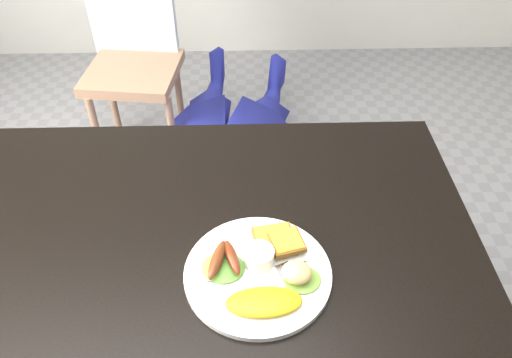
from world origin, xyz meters
The scene contains 14 objects.
dining_table centered at (0.00, 0.00, 0.73)m, with size 1.20×0.80×0.04m, color black.
dining_chair centered at (-0.38, 1.20, 0.45)m, with size 0.38×0.38×0.05m, color #9D7457.
person centered at (-0.01, 0.79, 0.86)m, with size 0.62×0.41×1.72m, color navy.
plate centered at (0.12, -0.11, 0.76)m, with size 0.29×0.29×0.01m, color white.
lettuce_left centered at (0.05, -0.10, 0.77)m, with size 0.09×0.08×0.01m, color #468421.
lettuce_right centered at (0.20, -0.14, 0.77)m, with size 0.07×0.07×0.01m, color olive.
omelette centered at (0.13, -0.19, 0.77)m, with size 0.15×0.07×0.02m, color gold.
sausage_a centered at (0.04, -0.10, 0.78)m, with size 0.02×0.10×0.02m, color brown.
sausage_b centered at (0.07, -0.09, 0.78)m, with size 0.02×0.09×0.02m, color brown.
ramekin centered at (0.12, -0.09, 0.78)m, with size 0.06×0.06×0.04m, color white.
toast_a centered at (0.16, -0.04, 0.77)m, with size 0.08×0.08×0.01m, color brown.
toast_b centered at (0.18, -0.05, 0.78)m, with size 0.07×0.07×0.01m, color brown.
potato_salad centered at (0.19, -0.13, 0.79)m, with size 0.06×0.06×0.03m, color #F1E8A0.
fork centered at (0.06, -0.11, 0.76)m, with size 0.18×0.01×0.00m, color #ADAFB7.
Camera 1 is at (0.10, -0.72, 1.57)m, focal length 35.00 mm.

